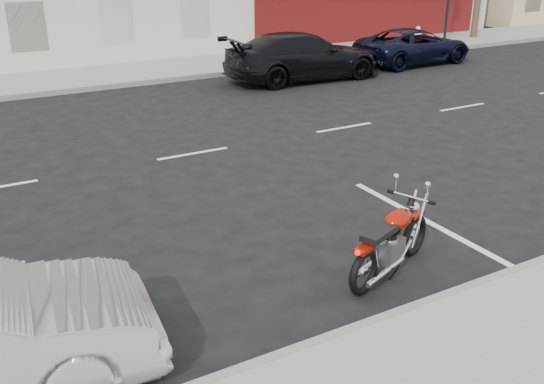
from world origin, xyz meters
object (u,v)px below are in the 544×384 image
Objects in this scene: fire_hydrant at (418,34)px; suv_far at (414,46)px; car_far at (303,56)px; motorcycle at (416,226)px.

suv_far is (-2.81, -2.87, 0.11)m from fire_hydrant.
suv_far is at bearing -83.66° from car_far.
motorcycle is 15.28m from suv_far.
car_far reaches higher than motorcycle.
car_far is at bearing -157.47° from fire_hydrant.
fire_hydrant is at bearing 26.91° from motorcycle.
suv_far is at bearing -134.38° from fire_hydrant.
car_far is at bearing 44.51° from motorcycle.
car_far is at bearing 92.24° from suv_far.
car_far reaches higher than fire_hydrant.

